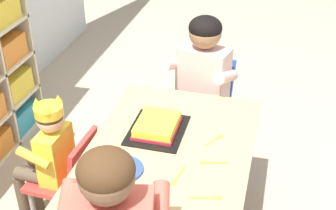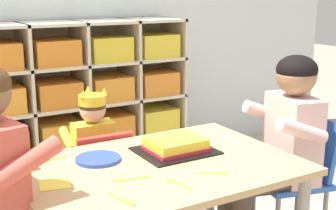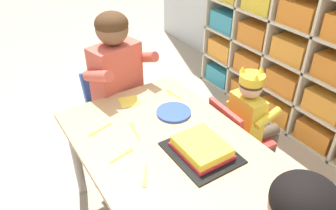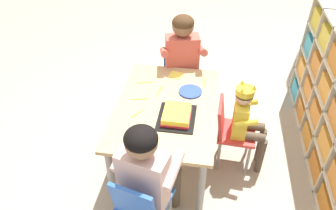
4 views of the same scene
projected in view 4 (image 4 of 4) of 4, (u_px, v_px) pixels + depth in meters
ground at (167, 158)px, 2.92m from camera, size 16.00×16.00×0.00m
activity_table at (167, 112)px, 2.60m from camera, size 1.12×0.78×0.60m
classroom_chair_blue at (230, 129)px, 2.68m from camera, size 0.32×0.33×0.62m
child_with_crown at (246, 118)px, 2.57m from camera, size 0.30×0.31×0.82m
classroom_chair_adult_side at (181, 74)px, 3.19m from camera, size 0.39×0.41×0.68m
adult_helper_seated at (183, 60)px, 2.97m from camera, size 0.47×0.45×1.06m
classroom_chair_guest_side at (141, 204)px, 2.07m from camera, size 0.40×0.37×0.69m
guest_at_table_side at (148, 170)px, 2.02m from camera, size 0.47×0.45×1.00m
birthday_cake_on_tray at (177, 115)px, 2.42m from camera, size 0.33×0.28×0.06m
paper_plate_stack at (190, 92)px, 2.68m from camera, size 0.19×0.19×0.01m
paper_napkin_square at (176, 75)px, 2.89m from camera, size 0.13×0.13×0.00m
fork_at_table_front_edge at (141, 99)px, 2.61m from camera, size 0.04×0.13×0.00m
fork_near_cake_tray at (137, 114)px, 2.47m from camera, size 0.11×0.08×0.00m
fork_near_child_seat at (205, 81)px, 2.81m from camera, size 0.13×0.03×0.00m
fork_by_napkin at (160, 91)px, 2.70m from camera, size 0.14×0.04×0.00m
fork_scattered_mid_table at (144, 82)px, 2.80m from camera, size 0.05×0.14×0.00m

